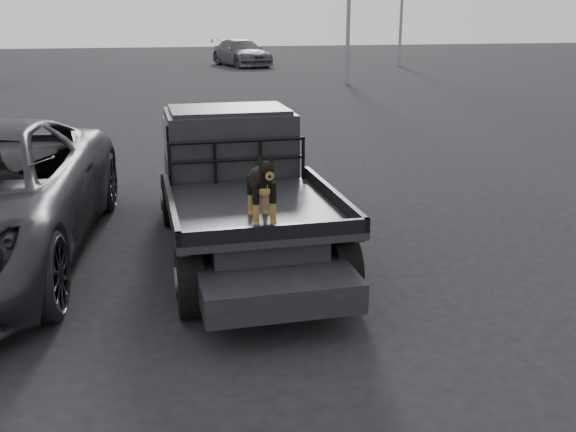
{
  "coord_description": "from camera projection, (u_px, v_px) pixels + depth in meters",
  "views": [
    {
      "loc": [
        -1.77,
        -6.33,
        3.03
      ],
      "look_at": [
        -0.41,
        -0.55,
        1.16
      ],
      "focal_mm": 40.0,
      "sensor_mm": 36.0,
      "label": 1
    }
  ],
  "objects": [
    {
      "name": "ground",
      "position": [
        312.0,
        298.0,
        7.17
      ],
      "size": [
        120.0,
        120.0,
        0.0
      ],
      "primitive_type": "plane",
      "color": "black",
      "rests_on": "ground"
    },
    {
      "name": "flatbed_ute",
      "position": [
        242.0,
        220.0,
        8.4
      ],
      "size": [
        2.0,
        5.4,
        0.92
      ],
      "primitive_type": null,
      "color": "black",
      "rests_on": "ground"
    },
    {
      "name": "ute_cab",
      "position": [
        229.0,
        139.0,
        9.01
      ],
      "size": [
        1.72,
        1.3,
        0.88
      ],
      "primitive_type": null,
      "color": "black",
      "rests_on": "flatbed_ute"
    },
    {
      "name": "headache_rack",
      "position": [
        238.0,
        162.0,
        8.37
      ],
      "size": [
        1.8,
        0.08,
        0.55
      ],
      "primitive_type": null,
      "color": "black",
      "rests_on": "flatbed_ute"
    },
    {
      "name": "dog",
      "position": [
        261.0,
        186.0,
        6.81
      ],
      "size": [
        0.32,
        0.6,
        0.74
      ],
      "primitive_type": null,
      "color": "black",
      "rests_on": "flatbed_ute"
    },
    {
      "name": "distant_car_b",
      "position": [
        241.0,
        53.0,
        39.5
      ],
      "size": [
        3.5,
        5.88,
        1.6
      ],
      "primitive_type": "imported",
      "rotation": [
        0.0,
        0.0,
        0.24
      ],
      "color": "#47464C",
      "rests_on": "ground"
    }
  ]
}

